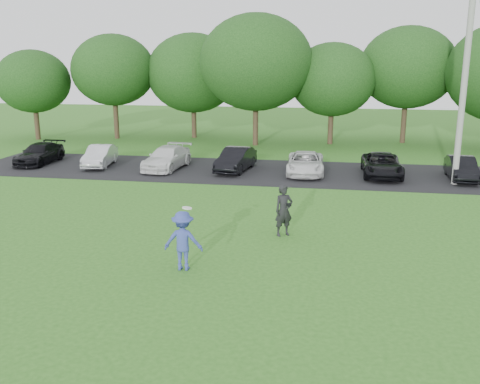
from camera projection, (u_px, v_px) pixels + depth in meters
name	position (u px, v px, depth m)	size (l,w,h in m)	color
ground	(220.00, 265.00, 15.40)	(100.00, 100.00, 0.00)	#2C641C
parking_lot	(270.00, 172.00, 27.82)	(32.00, 6.50, 0.03)	black
utility_pole	(465.00, 74.00, 23.86)	(0.28, 0.28, 10.21)	gray
frisbee_player	(183.00, 241.00, 14.90)	(1.13, 0.69, 1.88)	#36449A
camera_bystander	(284.00, 210.00, 17.75)	(0.76, 0.68, 1.74)	black
parked_cars	(272.00, 161.00, 27.56)	(27.89, 4.25, 1.20)	black
tree_row	(310.00, 71.00, 35.71)	(42.39, 9.85, 8.64)	#38281C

